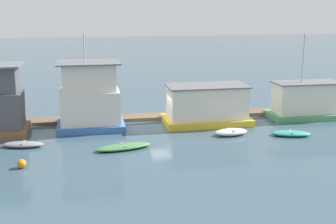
# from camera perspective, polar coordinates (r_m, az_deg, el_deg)

# --- Properties ---
(ground_plane) EXTENTS (200.00, 200.00, 0.00)m
(ground_plane) POSITION_cam_1_polar(r_m,az_deg,el_deg) (39.35, -0.26, -1.65)
(ground_plane) COLOR #385160
(dock_walkway) EXTENTS (42.40, 1.93, 0.30)m
(dock_walkway) POSITION_cam_1_polar(r_m,az_deg,el_deg) (41.84, -0.89, -0.52)
(dock_walkway) COLOR brown
(dock_walkway) RESTS_ON ground_plane
(houseboat_blue) EXTENTS (5.39, 4.07, 7.75)m
(houseboat_blue) POSITION_cam_1_polar(r_m,az_deg,el_deg) (38.45, -9.50, 1.64)
(houseboat_blue) COLOR #3866B7
(houseboat_blue) RESTS_ON ground_plane
(houseboat_yellow) EXTENTS (7.28, 4.01, 3.33)m
(houseboat_yellow) POSITION_cam_1_polar(r_m,az_deg,el_deg) (39.78, 4.74, 0.82)
(houseboat_yellow) COLOR gold
(houseboat_yellow) RESTS_ON ground_plane
(houseboat_green) EXTENTS (6.64, 3.35, 7.49)m
(houseboat_green) POSITION_cam_1_polar(r_m,az_deg,el_deg) (43.46, 16.50, 1.29)
(houseboat_green) COLOR #4C9360
(houseboat_green) RESTS_ON ground_plane
(dinghy_grey) EXTENTS (3.06, 1.56, 0.40)m
(dinghy_grey) POSITION_cam_1_polar(r_m,az_deg,el_deg) (35.16, -17.23, -3.79)
(dinghy_grey) COLOR gray
(dinghy_grey) RESTS_ON ground_plane
(dinghy_green) EXTENTS (4.25, 2.18, 0.37)m
(dinghy_green) POSITION_cam_1_polar(r_m,az_deg,el_deg) (33.26, -5.44, -4.23)
(dinghy_green) COLOR #47844C
(dinghy_green) RESTS_ON ground_plane
(dinghy_white) EXTENTS (2.76, 1.58, 0.51)m
(dinghy_white) POSITION_cam_1_polar(r_m,az_deg,el_deg) (36.82, 7.70, -2.42)
(dinghy_white) COLOR white
(dinghy_white) RESTS_ON ground_plane
(dinghy_teal) EXTENTS (3.24, 1.95, 0.37)m
(dinghy_teal) POSITION_cam_1_polar(r_m,az_deg,el_deg) (37.56, 14.77, -2.55)
(dinghy_teal) COLOR teal
(dinghy_teal) RESTS_ON ground_plane
(mooring_post_far_right) EXTENTS (0.31, 0.31, 1.68)m
(mooring_post_far_right) POSITION_cam_1_polar(r_m,az_deg,el_deg) (40.56, -19.73, -0.78)
(mooring_post_far_right) COLOR #846B4C
(mooring_post_far_right) RESTS_ON ground_plane
(mooring_post_far_left) EXTENTS (0.29, 0.29, 2.12)m
(mooring_post_far_left) POSITION_cam_1_polar(r_m,az_deg,el_deg) (40.46, -19.31, -0.45)
(mooring_post_far_left) COLOR #846B4C
(mooring_post_far_left) RESTS_ON ground_plane
(mooring_post_near_left) EXTENTS (0.32, 0.32, 1.74)m
(mooring_post_near_left) POSITION_cam_1_polar(r_m,az_deg,el_deg) (40.61, 0.29, 0.09)
(mooring_post_near_left) COLOR brown
(mooring_post_near_left) RESTS_ON ground_plane
(buoy_orange) EXTENTS (0.57, 0.57, 0.57)m
(buoy_orange) POSITION_cam_1_polar(r_m,az_deg,el_deg) (30.85, -17.42, -6.04)
(buoy_orange) COLOR orange
(buoy_orange) RESTS_ON ground_plane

